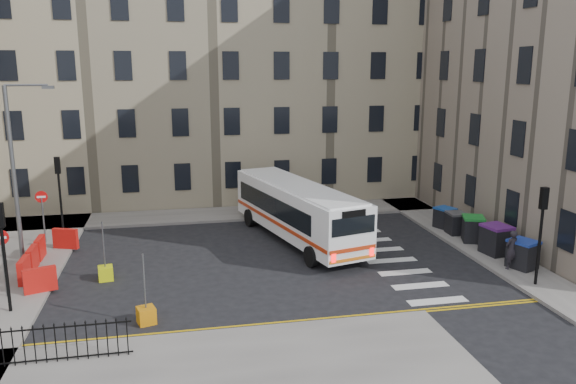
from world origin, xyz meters
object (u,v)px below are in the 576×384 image
object	(u,v)px
wheelie_bin_d	(456,223)
bollard_chevron	(146,315)
streetlamp	(13,171)
bollard_yellow	(106,273)
wheelie_bin_a	(523,254)
wheelie_bin_e	(445,218)
pedestrian	(511,250)
wheelie_bin_c	(473,229)
wheelie_bin_b	(496,239)
bus	(297,209)

from	to	relation	value
wheelie_bin_d	bollard_chevron	world-z (taller)	wheelie_bin_d
streetlamp	bollard_yellow	size ratio (longest dim) A/B	13.57
wheelie_bin_a	wheelie_bin_e	xyz separation A→B (m)	(-0.41, 6.63, -0.07)
pedestrian	bollard_yellow	size ratio (longest dim) A/B	2.95
streetlamp	wheelie_bin_d	distance (m)	22.13
streetlamp	pedestrian	bearing A→B (deg)	-14.69
wheelie_bin_c	bollard_yellow	size ratio (longest dim) A/B	2.47
streetlamp	wheelie_bin_e	xyz separation A→B (m)	(21.77, 0.97, -3.61)
wheelie_bin_c	wheelie_bin_b	bearing A→B (deg)	-67.47
pedestrian	bollard_yellow	xyz separation A→B (m)	(-17.55, 2.58, -0.73)
wheelie_bin_d	bollard_yellow	size ratio (longest dim) A/B	1.95
streetlamp	bollard_yellow	distance (m)	6.50
wheelie_bin_a	bollard_yellow	size ratio (longest dim) A/B	2.42
wheelie_bin_e	wheelie_bin_a	bearing A→B (deg)	-108.01
wheelie_bin_b	bollard_chevron	bearing A→B (deg)	-175.36
bus	wheelie_bin_c	world-z (taller)	bus
streetlamp	wheelie_bin_a	bearing A→B (deg)	-14.32
streetlamp	wheelie_bin_e	distance (m)	22.09
bus	wheelie_bin_b	size ratio (longest dim) A/B	7.66
bus	wheelie_bin_c	bearing A→B (deg)	-29.55
bus	streetlamp	bearing A→B (deg)	168.79
wheelie_bin_c	wheelie_bin_d	world-z (taller)	wheelie_bin_c
pedestrian	streetlamp	bearing A→B (deg)	-29.68
wheelie_bin_e	bollard_yellow	xyz separation A→B (m)	(-17.72, -4.06, -0.43)
bus	wheelie_bin_e	xyz separation A→B (m)	(8.48, 0.23, -0.98)
bus	wheelie_bin_d	world-z (taller)	bus
wheelie_bin_e	wheelie_bin_c	bearing A→B (deg)	-106.01
wheelie_bin_b	wheelie_bin_e	bearing A→B (deg)	84.32
wheelie_bin_a	bollard_yellow	xyz separation A→B (m)	(-18.13, 2.57, -0.50)
bus	bollard_yellow	bearing A→B (deg)	-171.89
bollard_yellow	bollard_chevron	bearing A→B (deg)	-67.86
wheelie_bin_c	wheelie_bin_e	size ratio (longest dim) A/B	1.14
streetlamp	bus	world-z (taller)	streetlamp
wheelie_bin_a	wheelie_bin_e	distance (m)	6.64
wheelie_bin_c	streetlamp	bearing A→B (deg)	-163.29
bus	pedestrian	distance (m)	10.51
wheelie_bin_a	bollard_chevron	size ratio (longest dim) A/B	2.42
wheelie_bin_d	bollard_chevron	xyz separation A→B (m)	(-15.89, -7.51, -0.44)
wheelie_bin_e	bollard_chevron	distance (m)	18.07
wheelie_bin_c	pedestrian	distance (m)	4.07
bus	wheelie_bin_a	distance (m)	10.99
streetlamp	wheelie_bin_c	bearing A→B (deg)	-4.22
wheelie_bin_b	bollard_yellow	size ratio (longest dim) A/B	2.42
bus	wheelie_bin_e	bearing A→B (deg)	-12.85
wheelie_bin_d	bollard_chevron	distance (m)	17.58
wheelie_bin_a	wheelie_bin_e	size ratio (longest dim) A/B	1.12
bus	wheelie_bin_d	size ratio (longest dim) A/B	9.47
bus	wheelie_bin_d	bearing A→B (deg)	-20.79
bus	pedestrian	size ratio (longest dim) A/B	6.28
wheelie_bin_e	pedestrian	world-z (taller)	pedestrian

